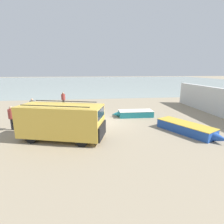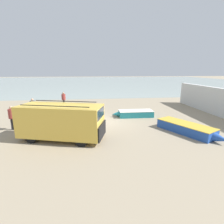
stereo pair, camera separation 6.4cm
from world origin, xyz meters
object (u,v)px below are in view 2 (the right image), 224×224
at_px(fisherman_1, 12,116).
at_px(fisherman_3, 33,106).
at_px(fishing_rowboat_0, 134,113).
at_px(fishing_rowboat_1, 68,111).
at_px(fisherman_0, 64,98).
at_px(parked_van, 62,121).
at_px(fishing_rowboat_2, 188,129).

xyz_separation_m(fisherman_1, fisherman_3, (0.43, 3.43, -0.00)).
relative_size(fisherman_1, fisherman_3, 1.00).
height_order(fishing_rowboat_0, fishing_rowboat_1, fishing_rowboat_1).
height_order(fisherman_1, fisherman_3, fisherman_1).
xyz_separation_m(fisherman_0, fisherman_3, (-2.11, -4.59, 0.03)).
distance_m(parked_van, fisherman_1, 4.54).
distance_m(parked_van, fisherman_0, 10.41).
bearing_deg(fishing_rowboat_0, fisherman_3, -4.20).
relative_size(fisherman_0, fisherman_3, 0.98).
relative_size(fishing_rowboat_0, fishing_rowboat_1, 0.75).
bearing_deg(fisherman_1, fishing_rowboat_1, 156.73).
bearing_deg(fishing_rowboat_1, fisherman_0, -12.15).
bearing_deg(fisherman_1, fishing_rowboat_0, 120.96).
height_order(parked_van, fishing_rowboat_1, parked_van).
bearing_deg(parked_van, fisherman_1, 165.65).
bearing_deg(fishing_rowboat_0, parked_van, 40.43).
bearing_deg(fishing_rowboat_1, fisherman_3, 78.22).
bearing_deg(fishing_rowboat_2, fisherman_1, -127.91).
relative_size(fishing_rowboat_1, fisherman_1, 2.89).
relative_size(fishing_rowboat_0, fisherman_3, 2.17).
relative_size(fishing_rowboat_0, fisherman_1, 2.16).
bearing_deg(fishing_rowboat_1, fishing_rowboat_0, -130.74).
height_order(fishing_rowboat_1, fisherman_1, fisherman_1).
distance_m(fishing_rowboat_1, fisherman_0, 3.98).
xyz_separation_m(fishing_rowboat_0, fisherman_1, (-9.84, -2.58, 0.78)).
relative_size(fishing_rowboat_1, fishing_rowboat_2, 1.10).
height_order(fishing_rowboat_0, fisherman_1, fisherman_1).
height_order(parked_van, fisherman_0, parked_van).
bearing_deg(fishing_rowboat_2, fisherman_3, -142.95).
bearing_deg(fisherman_0, fisherman_1, -155.34).
height_order(fishing_rowboat_0, fisherman_0, fisherman_0).
distance_m(parked_van, fisherman_3, 6.71).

